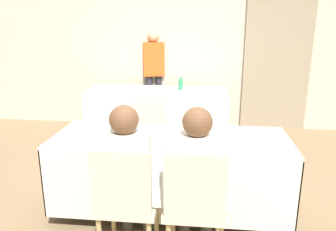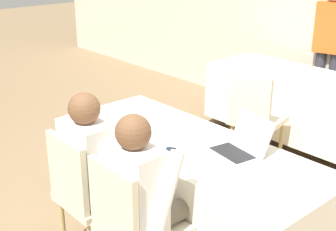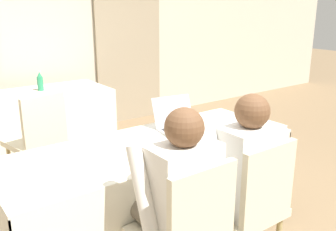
% 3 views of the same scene
% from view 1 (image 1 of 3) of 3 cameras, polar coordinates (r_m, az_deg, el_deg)
% --- Properties ---
extents(ground_plane, '(24.00, 24.00, 0.00)m').
position_cam_1_polar(ground_plane, '(3.20, 0.41, -16.31)').
color(ground_plane, '#846B4C').
extents(wall_back, '(12.00, 0.06, 2.70)m').
position_cam_1_polar(wall_back, '(5.46, 3.45, 12.10)').
color(wall_back, beige).
rests_on(wall_back, ground_plane).
extents(curtain_panel, '(1.03, 0.04, 2.65)m').
position_cam_1_polar(curtain_panel, '(5.51, 18.63, 11.10)').
color(curtain_panel, gray).
rests_on(curtain_panel, ground_plane).
extents(conference_table_near, '(2.06, 0.77, 0.74)m').
position_cam_1_polar(conference_table_near, '(2.94, 0.43, -6.96)').
color(conference_table_near, silver).
rests_on(conference_table_near, ground_plane).
extents(conference_table_far, '(2.06, 0.77, 0.74)m').
position_cam_1_polar(conference_table_far, '(4.91, -1.86, 2.41)').
color(conference_table_far, silver).
rests_on(conference_table_far, ground_plane).
extents(laptop, '(0.37, 0.38, 0.23)m').
position_cam_1_polar(laptop, '(2.95, 7.15, -2.39)').
color(laptop, '#B7B7BC').
rests_on(laptop, conference_table_near).
extents(cell_phone, '(0.12, 0.15, 0.01)m').
position_cam_1_polar(cell_phone, '(2.67, 0.47, -5.17)').
color(cell_phone, black).
rests_on(cell_phone, conference_table_near).
extents(paper_beside_laptop, '(0.26, 0.33, 0.00)m').
position_cam_1_polar(paper_beside_laptop, '(3.05, 5.81, -2.62)').
color(paper_beside_laptop, white).
rests_on(paper_beside_laptop, conference_table_near).
extents(paper_centre_table, '(0.23, 0.31, 0.00)m').
position_cam_1_polar(paper_centre_table, '(3.07, 15.31, -2.99)').
color(paper_centre_table, white).
rests_on(paper_centre_table, conference_table_near).
extents(paper_left_edge, '(0.29, 0.35, 0.00)m').
position_cam_1_polar(paper_left_edge, '(3.06, -7.22, -2.62)').
color(paper_left_edge, white).
rests_on(paper_left_edge, conference_table_near).
extents(water_bottle, '(0.07, 0.07, 0.22)m').
position_cam_1_polar(water_bottle, '(4.88, 2.22, 5.64)').
color(water_bottle, '#288456').
rests_on(water_bottle, conference_table_far).
extents(chair_near_left, '(0.44, 0.44, 0.92)m').
position_cam_1_polar(chair_near_left, '(2.39, -7.32, -14.10)').
color(chair_near_left, tan).
rests_on(chair_near_left, ground_plane).
extents(chair_near_right, '(0.44, 0.44, 0.92)m').
position_cam_1_polar(chair_near_right, '(2.33, 4.78, -14.82)').
color(chair_near_right, tan).
rests_on(chair_near_right, ground_plane).
extents(chair_far_spare, '(0.52, 0.52, 0.92)m').
position_cam_1_polar(chair_far_spare, '(4.15, -3.26, -0.81)').
color(chair_far_spare, tan).
rests_on(chair_far_spare, ground_plane).
extents(person_checkered_shirt, '(0.50, 0.52, 1.18)m').
position_cam_1_polar(person_checkered_shirt, '(2.40, -6.87, -9.59)').
color(person_checkered_shirt, '#665B4C').
rests_on(person_checkered_shirt, ground_plane).
extents(person_white_shirt, '(0.50, 0.52, 1.18)m').
position_cam_1_polar(person_white_shirt, '(2.35, 4.95, -10.18)').
color(person_white_shirt, '#665B4C').
rests_on(person_white_shirt, ground_plane).
extents(person_red_shirt, '(0.38, 0.27, 1.59)m').
position_cam_1_polar(person_red_shirt, '(5.53, -2.50, 7.61)').
color(person_red_shirt, '#33333D').
rests_on(person_red_shirt, ground_plane).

